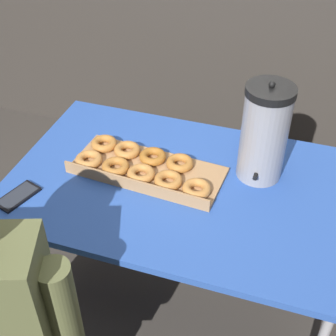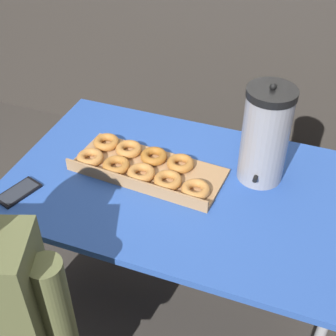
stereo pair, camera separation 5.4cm
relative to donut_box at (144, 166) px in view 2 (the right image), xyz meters
The scene contains 5 objects.
ground_plane 0.74m from the donut_box, ahead, with size 12.00×12.00×0.00m, color #3D3833.
folding_table 0.16m from the donut_box, ahead, with size 1.28×0.83×0.70m.
donut_box is the anchor object (origin of this frame).
coffee_urn 0.47m from the donut_box, 16.63° to the left, with size 0.18×0.20×0.40m.
cell_phone 0.47m from the donut_box, 143.81° to the right, with size 0.12×0.17×0.01m.
Camera 2 is at (0.43, -1.26, 1.86)m, focal length 50.00 mm.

